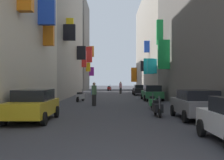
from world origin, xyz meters
name	(u,v)px	position (x,y,z in m)	size (l,w,h in m)	color
ground_plane	(115,97)	(0.00, 30.00, 0.00)	(140.00, 140.00, 0.00)	#38383D
building_left_mid_b	(51,35)	(-7.99, 33.86, 7.59)	(7.22, 22.62, 15.18)	gray
building_left_far	(73,46)	(-7.98, 54.00, 8.54)	(7.32, 11.99, 17.10)	slate
building_right_mid_a	(220,10)	(8.00, 19.25, 7.30)	(7.04, 21.06, 14.61)	slate
building_right_mid_b	(163,43)	(7.99, 44.88, 7.96)	(7.25, 30.23, 15.94)	#B2A899
parked_car_black	(142,90)	(3.54, 35.16, 0.72)	(1.95, 3.93, 1.34)	black
parked_car_green	(153,92)	(3.71, 25.36, 0.76)	(1.85, 4.36, 1.46)	#236638
parked_car_yellow	(35,105)	(-3.94, 10.77, 0.79)	(1.91, 4.34, 1.50)	gold
parked_car_grey	(198,104)	(4.03, 11.38, 0.78)	(1.93, 4.06, 1.47)	slate
scooter_blue	(94,93)	(-2.41, 31.90, 0.46)	(0.46, 1.98, 1.13)	#2D4CAD
scooter_black	(159,108)	(2.29, 12.62, 0.46)	(0.46, 1.94, 1.13)	black
scooter_silver	(82,96)	(-3.05, 23.56, 0.46)	(0.69, 1.93, 1.13)	#ADADB2
scooter_red	(110,88)	(-0.66, 50.08, 0.46)	(0.71, 1.88, 1.13)	red
scooter_green	(153,102)	(2.56, 16.69, 0.46)	(0.51, 1.91, 1.13)	#287F3D
pedestrian_crossing	(95,94)	(-1.53, 19.04, 0.89)	(0.49, 0.49, 1.79)	black
pedestrian_near_left	(122,88)	(1.06, 38.91, 0.87)	(0.53, 0.53, 1.74)	#2A2A2A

